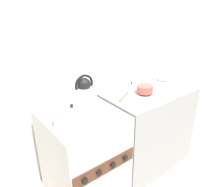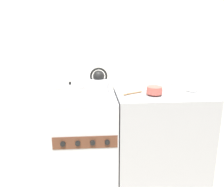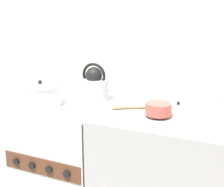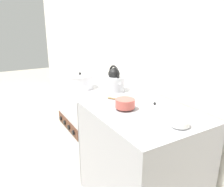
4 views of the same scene
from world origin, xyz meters
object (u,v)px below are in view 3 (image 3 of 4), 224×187
at_px(enamel_bowl, 158,109).
at_px(cooking_pot, 41,95).
at_px(loose_pot_lid, 178,106).
at_px(stove, 70,159).
at_px(kettle, 94,86).

bearing_deg(enamel_bowl, cooking_pot, -176.69).
relative_size(cooking_pot, loose_pot_lid, 1.17).
xyz_separation_m(stove, enamel_bowl, (0.65, -0.07, 0.48)).
xyz_separation_m(kettle, cooking_pot, (-0.26, -0.25, -0.03)).
distance_m(stove, cooking_pot, 0.52).
distance_m(enamel_bowl, loose_pot_lid, 0.25).
distance_m(kettle, loose_pot_lid, 0.58).
bearing_deg(loose_pot_lid, cooking_pot, -161.21).
height_order(kettle, enamel_bowl, kettle).
xyz_separation_m(cooking_pot, enamel_bowl, (0.78, 0.04, -0.01)).
bearing_deg(enamel_bowl, loose_pot_lid, 75.87).
bearing_deg(enamel_bowl, kettle, 157.90).
xyz_separation_m(stove, kettle, (0.13, 0.14, 0.52)).
bearing_deg(stove, enamel_bowl, -6.05).
distance_m(cooking_pot, loose_pot_lid, 0.89).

